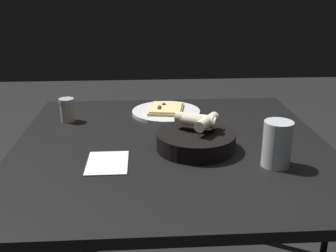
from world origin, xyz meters
name	(u,v)px	position (x,y,z in m)	size (l,w,h in m)	color
dining_table	(172,159)	(0.00, 0.00, 0.67)	(1.03, 1.03, 0.73)	black
pizza_plate	(165,111)	(0.31, 0.00, 0.74)	(0.27, 0.27, 0.04)	white
bread_basket	(196,139)	(-0.05, -0.07, 0.77)	(0.25, 0.25, 0.11)	black
beer_glass	(277,146)	(-0.19, -0.29, 0.79)	(0.08, 0.08, 0.13)	silver
pepper_shaker	(67,111)	(0.25, 0.38, 0.77)	(0.06, 0.06, 0.09)	#BFB299
napkin	(107,163)	(-0.15, 0.20, 0.73)	(0.16, 0.12, 0.00)	white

